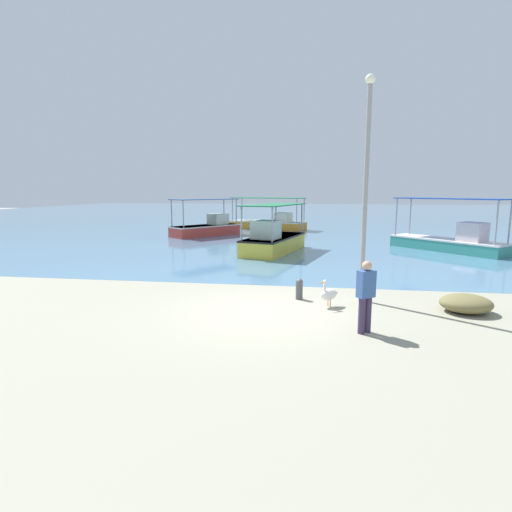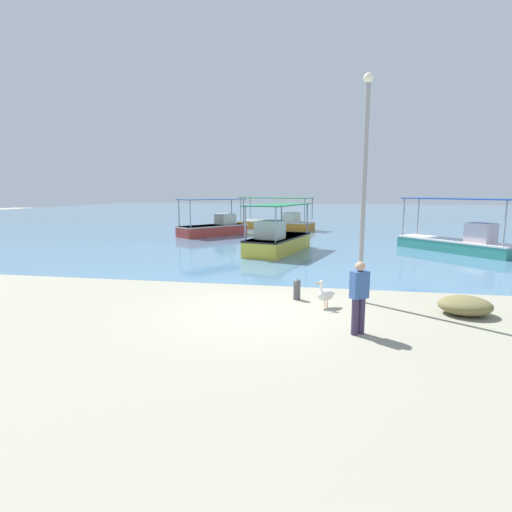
% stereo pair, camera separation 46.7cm
% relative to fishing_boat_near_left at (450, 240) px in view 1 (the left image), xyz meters
% --- Properties ---
extents(ground, '(120.00, 120.00, 0.00)m').
position_rel_fishing_boat_near_left_xyz_m(ground, '(-8.65, -12.43, -0.62)').
color(ground, gray).
extents(harbor_water, '(110.00, 90.00, 0.00)m').
position_rel_fishing_boat_near_left_xyz_m(harbor_water, '(-8.65, 35.57, -0.62)').
color(harbor_water, teal).
rests_on(harbor_water, ground).
extents(fishing_boat_near_left, '(5.36, 5.68, 2.86)m').
position_rel_fishing_boat_near_left_xyz_m(fishing_boat_near_left, '(0.00, 0.00, 0.00)').
color(fishing_boat_near_left, teal).
rests_on(fishing_boat_near_left, harbor_water).
extents(fishing_boat_far_left, '(6.82, 3.95, 2.69)m').
position_rel_fishing_boat_near_left_xyz_m(fishing_boat_far_left, '(-11.18, 11.32, -0.04)').
color(fishing_boat_far_left, orange).
rests_on(fishing_boat_far_left, harbor_water).
extents(fishing_boat_center, '(3.18, 5.63, 2.55)m').
position_rel_fishing_boat_near_left_xyz_m(fishing_boat_center, '(-9.49, -1.84, 0.04)').
color(fishing_boat_center, gold).
rests_on(fishing_boat_center, harbor_water).
extents(fishing_boat_near_right, '(4.66, 5.23, 2.67)m').
position_rel_fishing_boat_near_left_xyz_m(fishing_boat_near_right, '(-15.16, 5.68, 0.01)').
color(fishing_boat_near_right, '#BF3C33').
rests_on(fishing_boat_near_right, harbor_water).
extents(pelican, '(0.68, 0.61, 0.80)m').
position_rel_fishing_boat_near_left_xyz_m(pelican, '(-6.90, -11.74, -0.25)').
color(pelican, '#E0997A').
rests_on(pelican, ground).
extents(lamp_post, '(0.28, 0.28, 6.42)m').
position_rel_fishing_boat_near_left_xyz_m(lamp_post, '(-5.90, -10.93, 2.95)').
color(lamp_post, gray).
rests_on(lamp_post, ground).
extents(mooring_bollard, '(0.22, 0.22, 0.64)m').
position_rel_fishing_boat_near_left_xyz_m(mooring_bollard, '(-7.74, -11.04, -0.28)').
color(mooring_bollard, '#47474C').
rests_on(mooring_bollard, ground).
extents(fisherman_standing, '(0.45, 0.41, 1.69)m').
position_rel_fishing_boat_near_left_xyz_m(fisherman_standing, '(-6.14, -13.76, 0.29)').
color(fisherman_standing, '#3A2D4C').
rests_on(fisherman_standing, ground).
extents(net_pile, '(1.35, 1.15, 0.50)m').
position_rel_fishing_boat_near_left_xyz_m(net_pile, '(-3.24, -11.74, -0.37)').
color(net_pile, olive).
rests_on(net_pile, ground).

